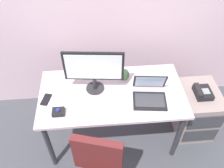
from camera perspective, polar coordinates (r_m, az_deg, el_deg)
ground_plane at (r=2.93m, az=0.00°, el=-11.95°), size 8.00×8.00×0.00m
desk at (r=2.40m, az=0.00°, el=-3.43°), size 1.42×0.73×0.75m
file_cabinet at (r=2.93m, az=19.16°, el=-5.97°), size 0.42×0.53×0.59m
desk_phone at (r=2.68m, az=20.77°, el=-1.85°), size 0.17×0.20×0.09m
monitor_main at (r=2.19m, az=-4.38°, el=3.67°), size 0.55×0.18×0.45m
keyboard at (r=2.23m, az=-4.40°, el=-4.69°), size 0.41×0.15×0.03m
laptop at (r=2.28m, az=8.98°, el=-2.32°), size 0.34×0.34×0.23m
trackball_mouse at (r=2.21m, az=-12.69°, el=-6.47°), size 0.11×0.09×0.07m
coffee_mug at (r=2.45m, az=2.98°, el=2.26°), size 0.09×0.08×0.09m
paper_notepad at (r=2.56m, az=10.40°, el=2.53°), size 0.16×0.22×0.01m
cell_phone at (r=2.36m, az=-15.45°, el=-3.58°), size 0.10×0.15×0.01m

